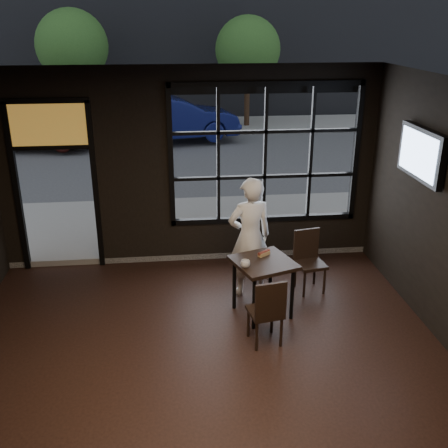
{
  "coord_description": "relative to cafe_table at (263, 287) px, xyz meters",
  "views": [
    {
      "loc": [
        -0.33,
        -4.56,
        3.84
      ],
      "look_at": [
        0.4,
        2.2,
        1.15
      ],
      "focal_mm": 42.0,
      "sensor_mm": 36.0,
      "label": 1
    }
  ],
  "objects": [
    {
      "name": "maroon_car",
      "position": [
        -5.67,
        10.45,
        0.47
      ],
      "size": [
        4.76,
        2.43,
        1.55
      ],
      "primitive_type": "imported",
      "rotation": [
        0.0,
        0.0,
        1.43
      ],
      "color": "#421410",
      "rests_on": "street_asphalt"
    },
    {
      "name": "cafe_table",
      "position": [
        0.0,
        0.0,
        0.0
      ],
      "size": [
        0.95,
        0.95,
        0.81
      ],
      "primitive_type": "cube",
      "rotation": [
        0.0,
        0.0,
        0.33
      ],
      "color": "black",
      "rests_on": "floor"
    },
    {
      "name": "tree_left",
      "position": [
        -4.32,
        12.95,
        2.52
      ],
      "size": [
        2.43,
        2.43,
        4.15
      ],
      "color": "#332114",
      "rests_on": "street_asphalt"
    },
    {
      "name": "stained_transom",
      "position": [
        -2.98,
        1.82,
        1.95
      ],
      "size": [
        1.2,
        0.06,
        0.7
      ],
      "primitive_type": "cube",
      "color": "orange",
      "rests_on": "ground"
    },
    {
      "name": "street_asphalt",
      "position": [
        -0.88,
        22.32,
        -0.42
      ],
      "size": [
        60.0,
        41.0,
        0.04
      ],
      "primitive_type": "cube",
      "color": "#545456",
      "rests_on": "ground"
    },
    {
      "name": "tree_right",
      "position": [
        1.72,
        13.0,
        2.36
      ],
      "size": [
        2.3,
        2.3,
        3.93
      ],
      "color": "#332114",
      "rests_on": "street_asphalt"
    },
    {
      "name": "man",
      "position": [
        -0.1,
        0.61,
        0.49
      ],
      "size": [
        0.72,
        0.55,
        1.79
      ],
      "primitive_type": "imported",
      "rotation": [
        0.0,
        0.0,
        3.34
      ],
      "color": "white",
      "rests_on": "floor"
    },
    {
      "name": "hotdog",
      "position": [
        0.04,
        0.17,
        0.43
      ],
      "size": [
        0.21,
        0.18,
        0.06
      ],
      "primitive_type": null,
      "rotation": [
        0.0,
        0.0,
        0.62
      ],
      "color": "tan",
      "rests_on": "cafe_table"
    },
    {
      "name": "window_frame",
      "position": [
        0.32,
        1.82,
        1.4
      ],
      "size": [
        3.06,
        0.12,
        2.28
      ],
      "primitive_type": "cube",
      "color": "black",
      "rests_on": "ground"
    },
    {
      "name": "cup",
      "position": [
        -0.27,
        -0.16,
        0.45
      ],
      "size": [
        0.17,
        0.17,
        0.1
      ],
      "primitive_type": "imported",
      "rotation": [
        0.0,
        0.0,
        0.55
      ],
      "color": "silver",
      "rests_on": "cafe_table"
    },
    {
      "name": "navy_car",
      "position": [
        -1.07,
        10.72,
        0.4
      ],
      "size": [
        4.49,
        2.29,
        1.41
      ],
      "primitive_type": "imported",
      "rotation": [
        0.0,
        0.0,
        1.76
      ],
      "color": "#0F164F",
      "rests_on": "street_asphalt"
    },
    {
      "name": "tv",
      "position": [
        2.05,
        0.09,
        1.79
      ],
      "size": [
        0.13,
        1.15,
        0.67
      ],
      "primitive_type": "cube",
      "color": "black",
      "rests_on": "wall_right"
    },
    {
      "name": "chair_window",
      "position": [
        0.82,
        0.57,
        0.06
      ],
      "size": [
        0.47,
        0.47,
        0.93
      ],
      "primitive_type": "cube",
      "rotation": [
        0.0,
        0.0,
        0.19
      ],
      "color": "black",
      "rests_on": "floor"
    },
    {
      "name": "chair_near",
      "position": [
        -0.09,
        -0.67,
        0.05
      ],
      "size": [
        0.46,
        0.46,
        0.92
      ],
      "primitive_type": "cube",
      "rotation": [
        0.0,
        0.0,
        3.32
      ],
      "color": "black",
      "rests_on": "floor"
    },
    {
      "name": "ceiling",
      "position": [
        -0.88,
        -1.68,
        2.81
      ],
      "size": [
        6.0,
        7.0,
        0.02
      ],
      "primitive_type": "cube",
      "color": "black",
      "rests_on": "ground"
    },
    {
      "name": "floor",
      "position": [
        -0.88,
        -1.68,
        -0.41
      ],
      "size": [
        6.0,
        7.0,
        0.02
      ],
      "primitive_type": "cube",
      "color": "black",
      "rests_on": "ground"
    }
  ]
}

